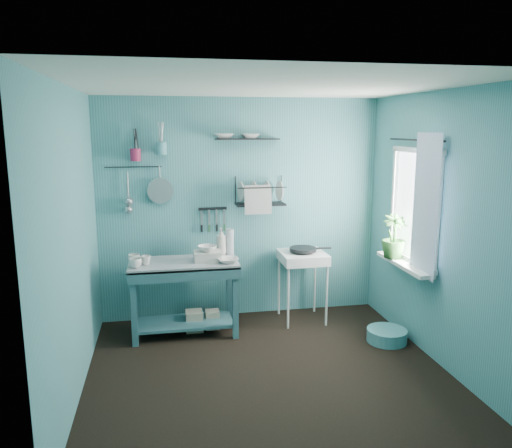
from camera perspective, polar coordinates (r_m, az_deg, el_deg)
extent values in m
plane|color=black|center=(4.68, 1.39, -16.60)|extent=(3.20, 3.20, 0.00)
plane|color=silver|center=(4.17, 1.56, 15.53)|extent=(3.20, 3.20, 0.00)
plane|color=teal|center=(5.70, -1.71, 1.70)|extent=(3.20, 0.00, 3.20)
plane|color=teal|center=(2.86, 7.88, -7.87)|extent=(3.20, 0.00, 3.20)
plane|color=teal|center=(4.22, -20.29, -2.28)|extent=(0.00, 3.00, 3.00)
plane|color=teal|center=(4.84, 20.31, -0.65)|extent=(0.00, 3.00, 3.00)
cube|color=#2D585F|center=(5.39, -8.17, -8.32)|extent=(1.19, 0.71, 0.80)
imported|color=beige|center=(5.11, -13.62, -4.36)|extent=(0.12, 0.12, 0.10)
imported|color=beige|center=(5.20, -12.47, -4.06)|extent=(0.14, 0.14, 0.09)
imported|color=beige|center=(5.27, -13.76, -3.92)|extent=(0.17, 0.17, 0.10)
cube|color=#B8B2A9|center=(5.26, -5.57, -3.66)|extent=(0.28, 0.22, 0.10)
imported|color=beige|center=(5.24, -5.59, -2.81)|extent=(0.20, 0.19, 0.06)
imported|color=#B8B2A9|center=(5.46, -4.02, -2.00)|extent=(0.11, 0.12, 0.30)
cylinder|color=#ABB7BE|center=(5.50, -3.01, -2.01)|extent=(0.09, 0.09, 0.28)
imported|color=beige|center=(5.16, -3.21, -4.18)|extent=(0.22, 0.22, 0.05)
cube|color=white|center=(5.72, 5.30, -7.11)|extent=(0.58, 0.58, 0.79)
cylinder|color=black|center=(5.60, 5.38, -2.88)|extent=(0.30, 0.30, 0.03)
cube|color=black|center=(5.63, -4.98, 1.75)|extent=(0.32, 0.03, 0.03)
cube|color=black|center=(5.58, 0.50, 3.80)|extent=(0.58, 0.31, 0.32)
cube|color=black|center=(5.54, -1.00, 9.68)|extent=(0.71, 0.24, 0.01)
imported|color=beige|center=(5.50, -3.75, 10.12)|extent=(0.23, 0.23, 0.05)
imported|color=beige|center=(5.55, -0.65, 9.59)|extent=(0.23, 0.23, 0.05)
cylinder|color=#9D1D42|center=(5.49, -13.61, 7.70)|extent=(0.11, 0.11, 0.13)
cylinder|color=teal|center=(5.48, -10.74, 8.49)|extent=(0.11, 0.11, 0.13)
cylinder|color=#93969A|center=(5.55, -10.89, 3.73)|extent=(0.28, 0.03, 0.28)
cylinder|color=#93969A|center=(5.56, -14.42, 4.26)|extent=(0.01, 0.01, 0.30)
cylinder|color=#93969A|center=(5.58, -14.45, 3.36)|extent=(0.01, 0.01, 0.30)
cylinder|color=black|center=(5.55, -13.86, 6.35)|extent=(0.60, 0.01, 0.01)
plane|color=white|center=(5.20, 17.74, 1.94)|extent=(0.00, 1.10, 1.10)
cube|color=white|center=(5.28, 16.56, -4.42)|extent=(0.16, 0.95, 0.04)
plane|color=white|center=(4.90, 18.76, 1.95)|extent=(0.00, 1.35, 1.35)
cylinder|color=black|center=(5.12, 17.72, 9.13)|extent=(0.02, 1.05, 0.02)
imported|color=#2C5F26|center=(5.37, 15.47, -1.38)|extent=(0.26, 0.26, 0.45)
cube|color=gray|center=(5.54, -7.07, -10.92)|extent=(0.18, 0.18, 0.22)
cube|color=gray|center=(5.59, -5.00, -10.80)|extent=(0.15, 0.15, 0.20)
cylinder|color=teal|center=(5.43, 14.72, -12.21)|extent=(0.41, 0.41, 0.13)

